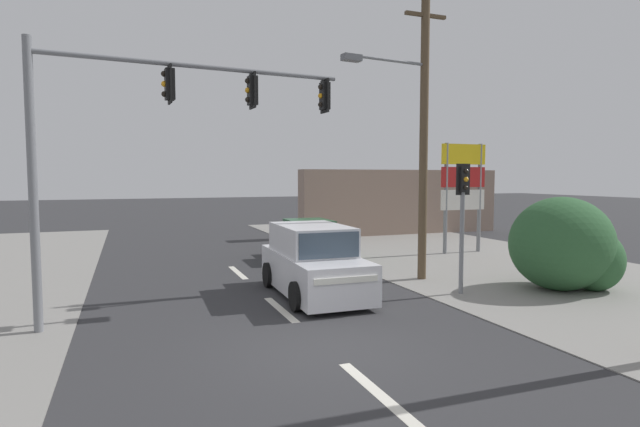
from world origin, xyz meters
TOP-DOWN VIEW (x-y plane):
  - ground_plane at (0.00, 0.00)m, footprint 140.00×140.00m
  - lane_dash_near at (0.00, -2.00)m, footprint 0.20×2.40m
  - lane_dash_mid at (0.00, 3.00)m, footprint 0.20×2.40m
  - lane_dash_far at (0.00, 8.00)m, footprint 0.20×2.40m
  - kerb_right_verge at (9.00, 2.00)m, footprint 10.00×44.00m
  - utility_pole_midground_right at (5.01, 4.81)m, footprint 3.78×0.59m
  - traffic_signal_mast at (-2.79, 3.21)m, footprint 6.88×0.75m
  - pedestal_signal_right_kerb at (5.05, 2.71)m, footprint 0.44×0.29m
  - shopping_plaza_sign at (9.73, 8.89)m, footprint 2.10×0.16m
  - roadside_bush at (8.14, 2.07)m, footprint 3.09×2.65m
  - shopfront_wall_far at (11.00, 16.00)m, footprint 12.00×1.00m
  - suv_kerbside_parked at (1.27, 4.13)m, footprint 2.15×4.58m
  - sedan_receding_far at (3.10, 9.49)m, footprint 1.96×4.27m

SIDE VIEW (x-z plane):
  - ground_plane at x=0.00m, z-range 0.00..0.00m
  - lane_dash_near at x=0.00m, z-range 0.00..0.01m
  - lane_dash_mid at x=0.00m, z-range 0.00..0.01m
  - lane_dash_far at x=0.00m, z-range 0.00..0.01m
  - kerb_right_verge at x=9.00m, z-range 0.00..0.02m
  - sedan_receding_far at x=3.10m, z-range -0.08..1.48m
  - suv_kerbside_parked at x=1.27m, z-range -0.06..1.83m
  - roadside_bush at x=8.14m, z-range -0.08..2.57m
  - shopfront_wall_far at x=11.00m, z-range 0.00..3.60m
  - pedestal_signal_right_kerb at x=5.05m, z-range 0.64..4.20m
  - shopping_plaza_sign at x=9.73m, z-range 0.68..5.28m
  - traffic_signal_mast at x=-2.79m, z-range 1.35..7.35m
  - utility_pole_midground_right at x=5.01m, z-range 0.36..9.54m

